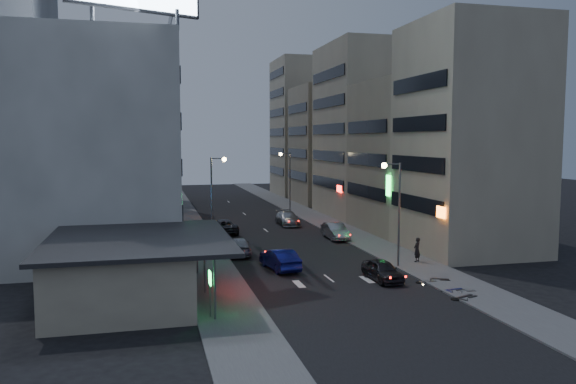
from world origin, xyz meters
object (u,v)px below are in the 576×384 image
object	(u,v)px
parked_car_right_mid	(335,231)
person	(417,250)
scooter_black_a	(470,285)
scooter_silver_b	(434,273)
parked_car_right_far	(288,218)
parked_car_right_near	(382,270)
road_car_silver	(238,247)
road_car_blue	(280,259)
scooter_black_b	(449,271)
scooter_silver_a	(473,282)
scooter_blue	(461,280)
parked_car_left	(222,226)

from	to	relation	value
parked_car_right_mid	person	distance (m)	12.33
scooter_black_a	person	bearing A→B (deg)	-28.20
scooter_black_a	scooter_silver_b	world-z (taller)	scooter_black_a
parked_car_right_far	person	xyz separation A→B (m)	(5.14, -22.04, 0.31)
parked_car_right_near	person	world-z (taller)	person
road_car_silver	person	bearing A→B (deg)	157.03
road_car_blue	scooter_black_b	world-z (taller)	road_car_blue
scooter_black_b	scooter_silver_b	distance (m)	1.19
parked_car_right_mid	parked_car_right_far	distance (m)	10.30
scooter_silver_a	scooter_silver_b	xyz separation A→B (m)	(-1.23, 2.89, 0.01)
parked_car_right_far	scooter_blue	xyz separation A→B (m)	(4.23, -30.08, -0.10)
parked_car_right_near	scooter_black_b	bearing A→B (deg)	-17.16
parked_car_right_far	scooter_blue	distance (m)	30.37
road_car_blue	scooter_blue	world-z (taller)	road_car_blue
person	road_car_blue	bearing A→B (deg)	-37.93
person	scooter_black_a	size ratio (longest dim) A/B	0.95
scooter_black_b	scooter_blue	bearing A→B (deg)	-167.73
parked_car_left	parked_car_right_far	distance (m)	9.06
scooter_black_b	parked_car_right_near	bearing A→B (deg)	99.59
parked_car_right_mid	scooter_black_a	size ratio (longest dim) A/B	2.34
parked_car_left	parked_car_right_far	world-z (taller)	parked_car_right_far
parked_car_right_far	scooter_black_b	xyz separation A→B (m)	(4.75, -27.74, -0.06)
scooter_black_a	scooter_silver_b	size ratio (longest dim) A/B	1.21
parked_car_left	scooter_black_b	world-z (taller)	parked_car_left
parked_car_left	road_car_blue	distance (m)	17.60
road_car_blue	parked_car_left	bearing A→B (deg)	-91.11
parked_car_left	scooter_black_b	xyz separation A→B (m)	(12.86, -23.71, -0.04)
road_car_blue	scooter_silver_a	xyz separation A→B (m)	(10.80, -9.06, -0.17)
scooter_silver_a	road_car_blue	bearing A→B (deg)	52.95
parked_car_right_far	scooter_blue	bearing A→B (deg)	-80.76
parked_car_right_far	scooter_black_a	xyz separation A→B (m)	(3.96, -31.57, -0.03)
parked_car_left	road_car_blue	bearing A→B (deg)	92.32
scooter_blue	scooter_black_b	xyz separation A→B (m)	(0.52, 2.34, 0.03)
person	parked_car_right_far	bearing A→B (deg)	-112.05
parked_car_right_near	parked_car_right_mid	size ratio (longest dim) A/B	0.88
scooter_silver_a	scooter_blue	world-z (taller)	scooter_blue
person	road_car_silver	bearing A→B (deg)	-61.81
scooter_silver_a	scooter_black_b	world-z (taller)	scooter_black_b
scooter_silver_a	parked_car_right_mid	bearing A→B (deg)	9.68
parked_car_left	scooter_silver_b	size ratio (longest dim) A/B	3.21
parked_car_right_far	scooter_black_b	bearing A→B (deg)	-79.06
road_car_silver	scooter_blue	bearing A→B (deg)	133.87
road_car_blue	scooter_black_b	distance (m)	12.44
person	scooter_silver_b	size ratio (longest dim) A/B	1.14
parked_car_right_near	scooter_blue	size ratio (longest dim) A/B	2.30
parked_car_right_far	scooter_black_a	bearing A→B (deg)	-81.61
scooter_black_a	scooter_black_b	xyz separation A→B (m)	(0.78, 3.84, -0.03)
parked_car_left	scooter_blue	bearing A→B (deg)	110.84
parked_car_right_mid	scooter_black_a	distance (m)	21.60
parked_car_right_near	parked_car_right_mid	distance (m)	16.62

